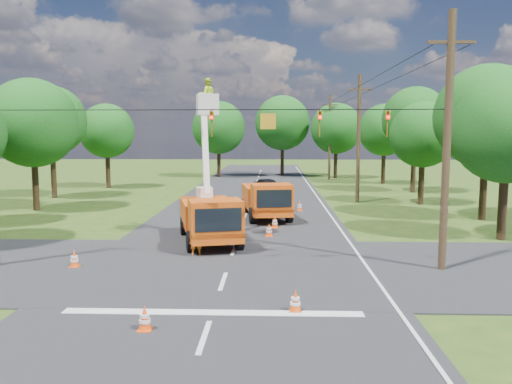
{
  "coord_description": "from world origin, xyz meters",
  "views": [
    {
      "loc": [
        1.79,
        -17.53,
        5.34
      ],
      "look_at": [
        0.99,
        6.17,
        2.6
      ],
      "focal_mm": 35.0,
      "sensor_mm": 36.0,
      "label": 1
    }
  ],
  "objects_px": {
    "second_truck": "(267,199)",
    "tree_right_c": "(423,135)",
    "tree_left_d": "(32,123)",
    "tree_right_b": "(487,117)",
    "traffic_cone_4": "(74,259)",
    "tree_left_f": "(107,131)",
    "pole_right_mid": "(359,137)",
    "tree_right_d": "(415,120)",
    "ground_worker": "(196,237)",
    "traffic_cone_2": "(269,230)",
    "traffic_cone_3": "(275,222)",
    "tree_far_c": "(336,129)",
    "traffic_cone_1": "(295,301)",
    "pole_right_near": "(447,141)",
    "distant_car": "(268,187)",
    "tree_right_e": "(384,130)",
    "bucket_truck": "(210,209)",
    "tree_left_e": "(51,121)",
    "tree_far_a": "(219,128)",
    "pole_right_far": "(330,136)",
    "traffic_cone_0": "(145,318)",
    "traffic_cone_6": "(300,206)",
    "tree_far_b": "(282,123)"
  },
  "relations": [
    {
      "from": "pole_right_mid",
      "to": "tree_right_c",
      "type": "bearing_deg",
      "value": -12.01
    },
    {
      "from": "traffic_cone_6",
      "to": "tree_right_d",
      "type": "height_order",
      "value": "tree_right_d"
    },
    {
      "from": "tree_right_e",
      "to": "bucket_truck",
      "type": "bearing_deg",
      "value": -116.48
    },
    {
      "from": "traffic_cone_1",
      "to": "pole_right_near",
      "type": "bearing_deg",
      "value": 39.67
    },
    {
      "from": "bucket_truck",
      "to": "tree_right_e",
      "type": "relative_size",
      "value": 0.94
    },
    {
      "from": "tree_far_b",
      "to": "tree_far_c",
      "type": "distance_m",
      "value": 7.2
    },
    {
      "from": "bucket_truck",
      "to": "distant_car",
      "type": "bearing_deg",
      "value": 67.74
    },
    {
      "from": "tree_left_e",
      "to": "tree_right_d",
      "type": "height_order",
      "value": "tree_right_d"
    },
    {
      "from": "second_truck",
      "to": "distant_car",
      "type": "bearing_deg",
      "value": 80.7
    },
    {
      "from": "tree_left_e",
      "to": "tree_right_b",
      "type": "height_order",
      "value": "tree_right_b"
    },
    {
      "from": "ground_worker",
      "to": "traffic_cone_2",
      "type": "xyz_separation_m",
      "value": [
        3.18,
        4.18,
        -0.49
      ]
    },
    {
      "from": "tree_far_a",
      "to": "tree_left_f",
      "type": "bearing_deg",
      "value": -127.01
    },
    {
      "from": "pole_right_near",
      "to": "distant_car",
      "type": "bearing_deg",
      "value": 106.51
    },
    {
      "from": "traffic_cone_0",
      "to": "traffic_cone_1",
      "type": "bearing_deg",
      "value": 20.61
    },
    {
      "from": "ground_worker",
      "to": "distant_car",
      "type": "xyz_separation_m",
      "value": [
        2.95,
        22.06,
        -0.09
      ]
    },
    {
      "from": "tree_left_d",
      "to": "tree_right_c",
      "type": "bearing_deg",
      "value": 8.07
    },
    {
      "from": "tree_left_d",
      "to": "tree_right_b",
      "type": "relative_size",
      "value": 0.96
    },
    {
      "from": "pole_right_mid",
      "to": "pole_right_far",
      "type": "distance_m",
      "value": 20.0
    },
    {
      "from": "bucket_truck",
      "to": "tree_right_b",
      "type": "distance_m",
      "value": 18.5
    },
    {
      "from": "distant_car",
      "to": "pole_right_near",
      "type": "height_order",
      "value": "pole_right_near"
    },
    {
      "from": "distant_car",
      "to": "tree_right_e",
      "type": "bearing_deg",
      "value": 21.0
    },
    {
      "from": "distant_car",
      "to": "tree_right_c",
      "type": "xyz_separation_m",
      "value": [
        11.83,
        -5.05,
        4.55
      ]
    },
    {
      "from": "tree_left_f",
      "to": "tree_right_e",
      "type": "bearing_deg",
      "value": 9.92
    },
    {
      "from": "ground_worker",
      "to": "traffic_cone_0",
      "type": "distance_m",
      "value": 8.57
    },
    {
      "from": "traffic_cone_1",
      "to": "tree_left_e",
      "type": "relative_size",
      "value": 0.08
    },
    {
      "from": "tree_far_a",
      "to": "pole_right_far",
      "type": "bearing_deg",
      "value": -12.53
    },
    {
      "from": "traffic_cone_0",
      "to": "tree_left_e",
      "type": "height_order",
      "value": "tree_left_e"
    },
    {
      "from": "second_truck",
      "to": "tree_right_c",
      "type": "distance_m",
      "value": 14.36
    },
    {
      "from": "pole_right_mid",
      "to": "tree_right_d",
      "type": "relative_size",
      "value": 1.03
    },
    {
      "from": "pole_right_mid",
      "to": "tree_right_d",
      "type": "xyz_separation_m",
      "value": [
        6.3,
        7.0,
        1.57
      ]
    },
    {
      "from": "tree_far_a",
      "to": "tree_far_b",
      "type": "relative_size",
      "value": 0.92
    },
    {
      "from": "bucket_truck",
      "to": "traffic_cone_6",
      "type": "relative_size",
      "value": 11.37
    },
    {
      "from": "pole_right_near",
      "to": "tree_right_c",
      "type": "xyz_separation_m",
      "value": [
        4.7,
        19.0,
        0.21
      ]
    },
    {
      "from": "traffic_cone_0",
      "to": "tree_right_b",
      "type": "xyz_separation_m",
      "value": [
        16.69,
        18.56,
        6.08
      ]
    },
    {
      "from": "traffic_cone_3",
      "to": "tree_right_c",
      "type": "bearing_deg",
      "value": 42.81
    },
    {
      "from": "traffic_cone_4",
      "to": "tree_left_f",
      "type": "xyz_separation_m",
      "value": [
        -8.6,
        30.16,
        5.33
      ]
    },
    {
      "from": "pole_right_far",
      "to": "tree_far_c",
      "type": "height_order",
      "value": "pole_right_far"
    },
    {
      "from": "traffic_cone_1",
      "to": "pole_right_mid",
      "type": "height_order",
      "value": "pole_right_mid"
    },
    {
      "from": "traffic_cone_3",
      "to": "tree_far_c",
      "type": "relative_size",
      "value": 0.08
    },
    {
      "from": "traffic_cone_1",
      "to": "pole_right_near",
      "type": "xyz_separation_m",
      "value": [
        6.02,
        4.99,
        4.75
      ]
    },
    {
      "from": "distant_car",
      "to": "traffic_cone_3",
      "type": "xyz_separation_m",
      "value": [
        0.54,
        -15.5,
        -0.4
      ]
    },
    {
      "from": "traffic_cone_1",
      "to": "traffic_cone_6",
      "type": "height_order",
      "value": "same"
    },
    {
      "from": "traffic_cone_0",
      "to": "tree_right_c",
      "type": "bearing_deg",
      "value": 59.78
    },
    {
      "from": "traffic_cone_4",
      "to": "pole_right_near",
      "type": "bearing_deg",
      "value": 0.6
    },
    {
      "from": "tree_left_d",
      "to": "tree_left_f",
      "type": "xyz_separation_m",
      "value": [
        0.2,
        15.0,
        -0.44
      ]
    },
    {
      "from": "traffic_cone_0",
      "to": "traffic_cone_1",
      "type": "xyz_separation_m",
      "value": [
        4.17,
        1.57,
        0.0
      ]
    },
    {
      "from": "distant_car",
      "to": "second_truck",
      "type": "bearing_deg",
      "value": -110.27
    },
    {
      "from": "pole_right_far",
      "to": "tree_right_d",
      "type": "relative_size",
      "value": 1.03
    },
    {
      "from": "traffic_cone_2",
      "to": "tree_far_b",
      "type": "distance_m",
      "value": 39.39
    },
    {
      "from": "traffic_cone_2",
      "to": "tree_far_c",
      "type": "distance_m",
      "value": 37.13
    }
  ]
}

